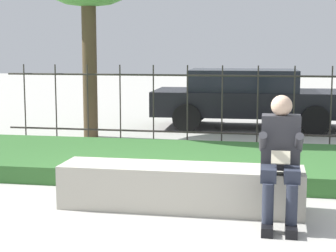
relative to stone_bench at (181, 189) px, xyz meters
The scene contains 6 objects.
ground_plane 0.27m from the stone_bench, behind, with size 60.00×60.00×0.00m, color #B2AFA8.
stone_bench is the anchor object (origin of this frame).
person_seated_reader 1.20m from the stone_bench, 17.54° to the right, with size 0.42×0.73×1.27m.
grass_berm 1.94m from the stone_bench, 95.16° to the left, with size 9.15×2.46×0.23m.
iron_fence 3.68m from the stone_bench, 92.75° to the left, with size 7.15×0.03×1.44m.
car_parked_center 6.43m from the stone_bench, 85.91° to the left, with size 4.22×1.96×1.27m.
Camera 1 is at (1.12, -5.85, 1.73)m, focal length 60.00 mm.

